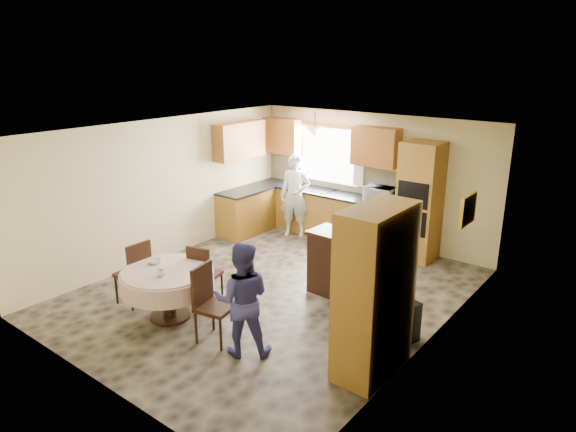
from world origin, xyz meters
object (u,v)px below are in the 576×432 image
Objects in this scene: sideboard at (349,269)px; chair_right at (210,300)px; oven_tower at (420,202)px; dining_table at (168,281)px; person_dining at (242,299)px; person_sink at (295,196)px; chair_left at (136,270)px; chair_back at (203,271)px; cupboard at (375,292)px.

sideboard is 1.29× the size of chair_right.
oven_tower is 4.60m from dining_table.
person_dining is (-0.24, -2.10, 0.26)m from sideboard.
chair_left is at bearing -113.64° from person_sink.
oven_tower is 2.22m from sideboard.
chair_left is 1.57m from chair_right.
person_sink is at bearing -98.66° from person_dining.
dining_table is 1.40× the size of chair_back.
chair_back is (0.74, 0.63, -0.04)m from chair_left.
person_dining is (1.37, -0.62, 0.22)m from chair_back.
person_sink is (-2.47, -0.39, -0.22)m from oven_tower.
person_sink is 4.39m from person_dining.
chair_back is 0.55× the size of person_sink.
dining_table is 1.43m from person_dining.
oven_tower is 4.26m from person_dining.
person_dining is (-1.42, -0.67, -0.27)m from cupboard.
chair_back is 0.63× the size of person_dining.
person_dining reaches higher than dining_table.
oven_tower reaches higher than cupboard.
chair_back is at bearing 130.14° from chair_left.
oven_tower is 1.46× the size of person_dining.
sideboard is 2.13m from person_dining.
oven_tower is 1.62× the size of sideboard.
sideboard is at bearing -31.21° from chair_right.
chair_right is 0.61× the size of person_sink.
chair_right is (1.57, -0.01, 0.02)m from chair_left.
oven_tower is 1.66× the size of dining_table.
cupboard reaches higher than dining_table.
oven_tower is at bearing 67.25° from dining_table.
sideboard is 0.90× the size of person_dining.
sideboard is 2.95m from person_sink.
person_sink reaches higher than chair_right.
sideboard is 2.66m from dining_table.
dining_table is 0.76× the size of person_sink.
chair_back is (-1.72, -3.61, -0.56)m from oven_tower.
cupboard reaches higher than chair_back.
cupboard reaches higher than chair_left.
cupboard is 1.59m from person_dining.
cupboard is 2.12m from chair_right.
person_sink reaches higher than sideboard.
dining_table is (-1.65, -2.08, 0.10)m from sideboard.
chair_back reaches higher than dining_table.
oven_tower is 1.27× the size of person_sink.
dining_table is at bearing -103.40° from person_sink.
chair_right is 0.57m from person_dining.
dining_table is 0.61m from chair_back.
sideboard is at bearing -93.06° from oven_tower.
person_sink is (-0.01, 3.85, 0.29)m from chair_left.
person_dining is (0.54, 0.02, 0.17)m from chair_right.
sideboard is at bearing -60.32° from person_sink.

